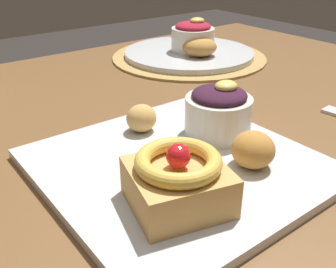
% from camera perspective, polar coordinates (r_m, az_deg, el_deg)
% --- Properties ---
extents(dining_table, '(1.36, 0.99, 0.73)m').
position_cam_1_polar(dining_table, '(0.59, -1.21, -8.29)').
color(dining_table, brown).
rests_on(dining_table, ground_plane).
extents(woven_placemat, '(0.35, 0.35, 0.00)m').
position_cam_1_polar(woven_placemat, '(0.92, 3.06, 11.16)').
color(woven_placemat, '#AD894C').
rests_on(woven_placemat, dining_table).
extents(front_plate, '(0.30, 0.30, 0.01)m').
position_cam_1_polar(front_plate, '(0.47, 1.49, -4.58)').
color(front_plate, silver).
rests_on(front_plate, dining_table).
extents(cake_slice, '(0.11, 0.11, 0.07)m').
position_cam_1_polar(cake_slice, '(0.38, 1.47, -6.69)').
color(cake_slice, tan).
rests_on(cake_slice, front_plate).
extents(berry_ramekin, '(0.09, 0.09, 0.08)m').
position_cam_1_polar(berry_ramekin, '(0.52, 7.36, 3.29)').
color(berry_ramekin, silver).
rests_on(berry_ramekin, front_plate).
extents(fritter_front, '(0.05, 0.05, 0.04)m').
position_cam_1_polar(fritter_front, '(0.46, 12.28, -2.24)').
color(fritter_front, '#BC7F38').
rests_on(fritter_front, front_plate).
extents(fritter_middle, '(0.04, 0.04, 0.04)m').
position_cam_1_polar(fritter_middle, '(0.53, -3.89, 2.32)').
color(fritter_middle, tan).
rests_on(fritter_middle, front_plate).
extents(back_plate, '(0.29, 0.29, 0.01)m').
position_cam_1_polar(back_plate, '(0.92, 3.07, 11.67)').
color(back_plate, silver).
rests_on(back_plate, woven_placemat).
extents(back_ramekin, '(0.10, 0.10, 0.07)m').
position_cam_1_polar(back_ramekin, '(0.91, 3.64, 13.97)').
color(back_ramekin, silver).
rests_on(back_ramekin, back_plate).
extents(back_pastry, '(0.08, 0.08, 0.04)m').
position_cam_1_polar(back_pastry, '(0.87, 4.60, 12.56)').
color(back_pastry, '#B77F3D').
rests_on(back_pastry, back_plate).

